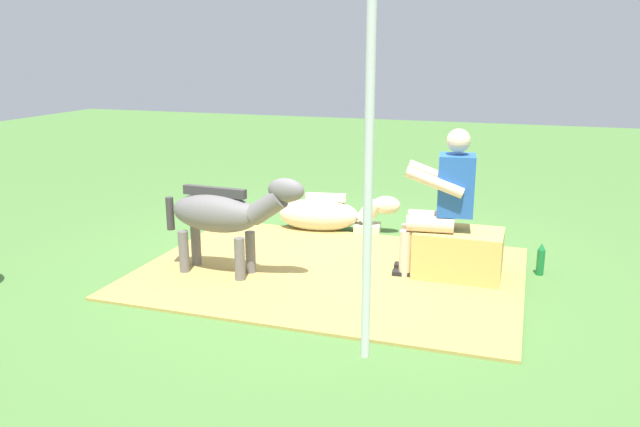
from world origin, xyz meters
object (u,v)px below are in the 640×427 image
pony_standing (224,214)px  tent_pole_left (368,183)px  pony_lying (328,214)px  person_seated (442,198)px  soda_bottle (541,260)px  hay_bale (458,254)px

pony_standing → tent_pole_left: 1.98m
pony_lying → tent_pole_left: size_ratio=0.58×
person_seated → soda_bottle: bearing=-159.2°
person_seated → pony_lying: person_seated is taller
hay_bale → soda_bottle: size_ratio=2.55×
hay_bale → tent_pole_left: bearing=76.5°
person_seated → pony_lying: 1.80m
tent_pole_left → hay_bale: bearing=-103.5°
hay_bale → tent_pole_left: 1.97m
hay_bale → pony_lying: 1.84m
person_seated → soda_bottle: person_seated is taller
person_seated → pony_standing: (1.79, 0.58, -0.15)m
hay_bale → person_seated: bearing=4.6°
pony_lying → pony_standing: bearing=75.4°
pony_lying → soda_bottle: pony_lying is taller
hay_bale → soda_bottle: (-0.69, -0.31, -0.07)m
hay_bale → pony_lying: bearing=-33.9°
hay_bale → soda_bottle: 0.76m
person_seated → pony_standing: size_ratio=0.97×
pony_lying → soda_bottle: 2.33m
person_seated → tent_pole_left: tent_pole_left is taller
person_seated → tent_pole_left: size_ratio=0.56×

